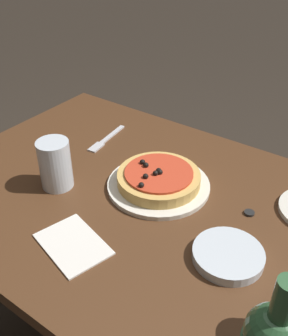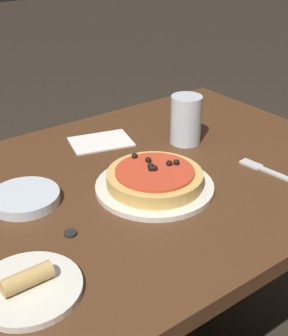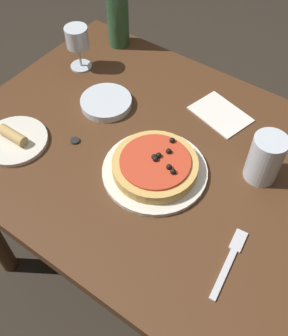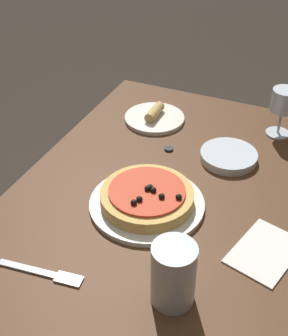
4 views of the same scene
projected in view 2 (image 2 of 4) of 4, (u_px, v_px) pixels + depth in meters
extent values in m
cube|color=#4C2D19|center=(139.00, 185.00, 1.08)|extent=(1.12, 0.77, 0.03)
cylinder|color=#4C2D19|center=(196.00, 190.00, 1.73)|extent=(0.06, 0.06, 0.67)
cylinder|color=silver|center=(153.00, 187.00, 1.02)|extent=(0.26, 0.26, 0.01)
cylinder|color=tan|center=(153.00, 179.00, 1.01)|extent=(0.21, 0.21, 0.03)
cylinder|color=red|center=(153.00, 172.00, 1.00)|extent=(0.17, 0.17, 0.01)
sphere|color=black|center=(133.00, 156.00, 1.05)|extent=(0.01, 0.01, 0.01)
sphere|color=black|center=(176.00, 163.00, 1.02)|extent=(0.01, 0.01, 0.01)
sphere|color=black|center=(148.00, 160.00, 1.04)|extent=(0.01, 0.01, 0.01)
sphere|color=black|center=(151.00, 166.00, 1.01)|extent=(0.01, 0.01, 0.01)
sphere|color=black|center=(169.00, 163.00, 1.02)|extent=(0.01, 0.01, 0.01)
sphere|color=black|center=(154.00, 168.00, 1.00)|extent=(0.01, 0.01, 0.01)
sphere|color=black|center=(151.00, 168.00, 1.00)|extent=(0.01, 0.01, 0.01)
cylinder|color=silver|center=(186.00, 120.00, 1.21)|extent=(0.08, 0.08, 0.13)
cylinder|color=silver|center=(25.00, 198.00, 0.97)|extent=(0.15, 0.15, 0.02)
cube|color=silver|center=(283.00, 177.00, 1.07)|extent=(0.03, 0.12, 0.00)
cube|color=silver|center=(251.00, 164.00, 1.12)|extent=(0.03, 0.05, 0.00)
cylinder|color=silver|center=(29.00, 288.00, 0.74)|extent=(0.17, 0.17, 0.01)
cylinder|color=tan|center=(27.00, 279.00, 0.73)|extent=(0.08, 0.03, 0.03)
cube|color=silver|center=(101.00, 142.00, 1.24)|extent=(0.18, 0.15, 0.00)
cylinder|color=black|center=(70.00, 233.00, 0.88)|extent=(0.02, 0.02, 0.01)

